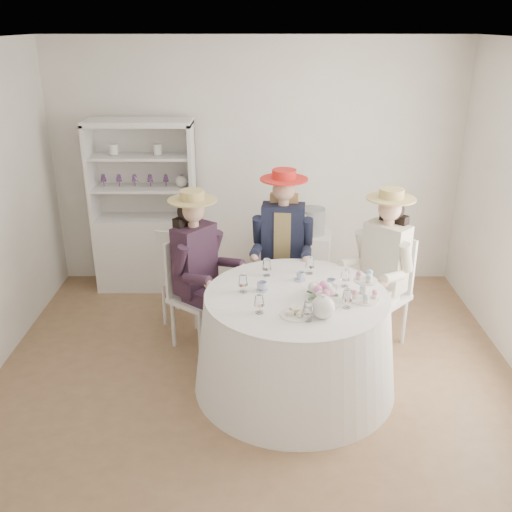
{
  "coord_description": "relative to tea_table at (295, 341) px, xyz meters",
  "views": [
    {
      "loc": [
        0.01,
        -4.19,
        2.83
      ],
      "look_at": [
        0.0,
        0.1,
        1.05
      ],
      "focal_mm": 40.0,
      "sensor_mm": 36.0,
      "label": 1
    }
  ],
  "objects": [
    {
      "name": "ground",
      "position": [
        -0.32,
        0.17,
        -0.42
      ],
      "size": [
        4.5,
        4.5,
        0.0
      ],
      "primitive_type": "plane",
      "color": "brown",
      "rests_on": "ground"
    },
    {
      "name": "ceiling",
      "position": [
        -0.32,
        0.17,
        2.28
      ],
      "size": [
        4.5,
        4.5,
        0.0
      ],
      "primitive_type": "plane",
      "rotation": [
        3.14,
        0.0,
        0.0
      ],
      "color": "white",
      "rests_on": "wall_back"
    },
    {
      "name": "wall_back",
      "position": [
        -0.32,
        2.17,
        0.93
      ],
      "size": [
        4.5,
        0.0,
        4.5
      ],
      "primitive_type": "plane",
      "rotation": [
        1.57,
        0.0,
        0.0
      ],
      "color": "silver",
      "rests_on": "ground"
    },
    {
      "name": "wall_front",
      "position": [
        -0.32,
        -1.83,
        0.93
      ],
      "size": [
        4.5,
        0.0,
        4.5
      ],
      "primitive_type": "plane",
      "rotation": [
        -1.57,
        0.0,
        0.0
      ],
      "color": "silver",
      "rests_on": "ground"
    },
    {
      "name": "tea_table",
      "position": [
        0.0,
        0.0,
        0.0
      ],
      "size": [
        1.66,
        1.66,
        0.84
      ],
      "rotation": [
        0.0,
        0.0,
        0.23
      ],
      "color": "white",
      "rests_on": "ground"
    },
    {
      "name": "hutch",
      "position": [
        -1.54,
        1.94,
        0.25
      ],
      "size": [
        1.16,
        0.53,
        1.88
      ],
      "rotation": [
        0.0,
        0.0,
        -0.11
      ],
      "color": "silver",
      "rests_on": "ground"
    },
    {
      "name": "side_table",
      "position": [
        0.29,
        1.87,
        -0.09
      ],
      "size": [
        0.49,
        0.49,
        0.66
      ],
      "primitive_type": "cube",
      "rotation": [
        0.0,
        0.0,
        -0.17
      ],
      "color": "silver",
      "rests_on": "ground"
    },
    {
      "name": "hatbox",
      "position": [
        0.29,
        1.87,
        0.38
      ],
      "size": [
        0.33,
        0.33,
        0.28
      ],
      "primitive_type": "cylinder",
      "rotation": [
        0.0,
        0.0,
        0.19
      ],
      "color": "black",
      "rests_on": "side_table"
    },
    {
      "name": "guest_left",
      "position": [
        -0.84,
        0.63,
        0.43
      ],
      "size": [
        0.64,
        0.62,
        1.5
      ],
      "rotation": [
        0.0,
        0.0,
        0.91
      ],
      "color": "silver",
      "rests_on": "ground"
    },
    {
      "name": "guest_mid",
      "position": [
        -0.07,
        1.05,
        0.47
      ],
      "size": [
        0.58,
        0.6,
        1.57
      ],
      "rotation": [
        0.0,
        0.0,
        -0.11
      ],
      "color": "silver",
      "rests_on": "ground"
    },
    {
      "name": "guest_right",
      "position": [
        0.82,
        0.66,
        0.43
      ],
      "size": [
        0.64,
        0.64,
        1.5
      ],
      "rotation": [
        0.0,
        0.0,
        -0.78
      ],
      "color": "silver",
      "rests_on": "ground"
    },
    {
      "name": "spare_chair",
      "position": [
        -1.05,
        1.06,
        0.12
      ],
      "size": [
        0.5,
        0.5,
        1.01
      ],
      "rotation": [
        0.0,
        0.0,
        2.91
      ],
      "color": "silver",
      "rests_on": "ground"
    },
    {
      "name": "teacup_a",
      "position": [
        -0.27,
        0.07,
        0.45
      ],
      "size": [
        0.09,
        0.09,
        0.07
      ],
      "primitive_type": "imported",
      "rotation": [
        0.0,
        0.0,
        -0.07
      ],
      "color": "white",
      "rests_on": "tea_table"
    },
    {
      "name": "teacup_b",
      "position": [
        0.05,
        0.26,
        0.45
      ],
      "size": [
        0.07,
        0.07,
        0.06
      ],
      "primitive_type": "imported",
      "rotation": [
        0.0,
        0.0,
        0.01
      ],
      "color": "white",
      "rests_on": "tea_table"
    },
    {
      "name": "teacup_c",
      "position": [
        0.29,
        0.13,
        0.45
      ],
      "size": [
        0.1,
        0.1,
        0.06
      ],
      "primitive_type": "imported",
      "rotation": [
        0.0,
        0.0,
        0.38
      ],
      "color": "white",
      "rests_on": "tea_table"
    },
    {
      "name": "flower_bowl",
      "position": [
        0.21,
        -0.01,
        0.45
      ],
      "size": [
        0.29,
        0.29,
        0.06
      ],
      "primitive_type": "imported",
      "rotation": [
        0.0,
        0.0,
        -0.4
      ],
      "color": "white",
      "rests_on": "tea_table"
    },
    {
      "name": "flower_arrangement",
      "position": [
        0.18,
        -0.11,
        0.51
      ],
      "size": [
        0.18,
        0.17,
        0.07
      ],
      "rotation": [
        0.0,
        0.0,
        0.24
      ],
      "color": "pink",
      "rests_on": "tea_table"
    },
    {
      "name": "table_teapot",
      "position": [
        0.17,
        -0.36,
        0.5
      ],
      "size": [
        0.25,
        0.18,
        0.18
      ],
      "rotation": [
        0.0,
        0.0,
        0.28
      ],
      "color": "white",
      "rests_on": "tea_table"
    },
    {
      "name": "sandwich_plate",
      "position": [
        -0.03,
        -0.34,
        0.43
      ],
      "size": [
        0.23,
        0.23,
        0.05
      ],
      "rotation": [
        0.0,
        0.0,
        0.09
      ],
      "color": "white",
      "rests_on": "tea_table"
    },
    {
      "name": "cupcake_stand",
      "position": [
        0.52,
        -0.08,
        0.5
      ],
      "size": [
        0.24,
        0.24,
        0.23
      ],
      "rotation": [
        0.0,
        0.0,
        -0.03
      ],
      "color": "white",
      "rests_on": "tea_table"
    },
    {
      "name": "stemware_set",
      "position": [
        0.0,
        0.0,
        0.5
      ],
      "size": [
        0.9,
        0.9,
        0.15
      ],
      "color": "white",
      "rests_on": "tea_table"
    }
  ]
}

